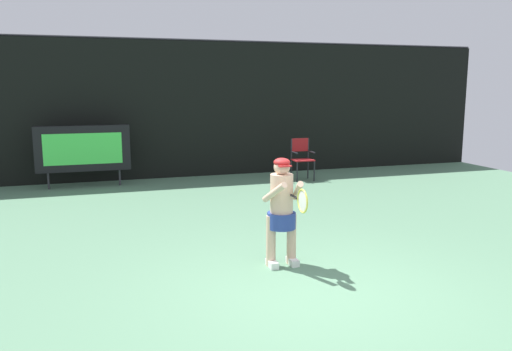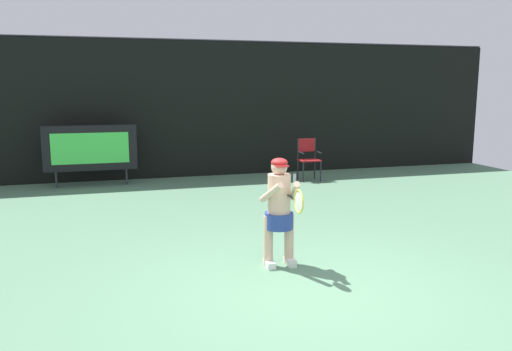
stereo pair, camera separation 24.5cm
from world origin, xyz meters
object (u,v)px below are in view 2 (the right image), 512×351
Objects in this scene: umpire_chair at (308,157)px; tennis_player at (279,208)px; water_bottle at (295,178)px; tennis_racket at (298,201)px; scoreboard at (90,148)px.

tennis_player is at bearing -115.37° from umpire_chair.
umpire_chair is 0.76m from water_bottle.
tennis_player is 0.53m from tennis_racket.
scoreboard is 8.30× the size of water_bottle.
scoreboard is 5.10m from water_bottle.
water_bottle is at bearing -11.48° from scoreboard.
umpire_chair is (5.41, -0.70, -0.33)m from scoreboard.
tennis_player is (-2.84, -5.99, 0.19)m from umpire_chair.
scoreboard is 7.17m from tennis_player.
tennis_racket is at bearing -110.22° from water_bottle.
umpire_chair is 0.73× the size of tennis_player.
tennis_player is (2.57, -6.69, -0.13)m from scoreboard.
tennis_racket is (0.08, -0.49, 0.19)m from tennis_player.
tennis_racket is at bearing -113.07° from umpire_chair.
umpire_chair is 7.06m from tennis_racket.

